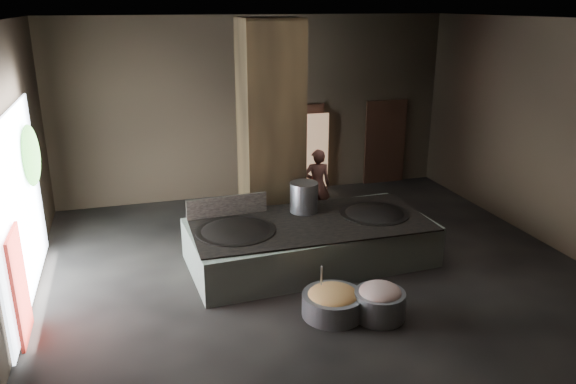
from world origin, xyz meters
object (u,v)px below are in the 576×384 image
object	(u,v)px
wok_right	(374,217)
cook	(317,185)
hearth_platform	(310,242)
stock_pot	(304,197)
veg_basin	(333,304)
meat_basin	(379,305)
wok_left	(236,235)

from	to	relation	value
wok_right	cook	size ratio (longest dim) A/B	0.80
hearth_platform	stock_pot	world-z (taller)	stock_pot
wok_right	veg_basin	bearing A→B (deg)	-128.68
wok_right	meat_basin	world-z (taller)	wok_right
hearth_platform	wok_right	xyz separation A→B (m)	(1.35, 0.05, 0.35)
wok_right	wok_left	bearing A→B (deg)	-177.95
cook	meat_basin	distance (m)	4.40
veg_basin	stock_pot	bearing A→B (deg)	82.79
meat_basin	hearth_platform	bearing A→B (deg)	100.38
wok_right	cook	bearing A→B (deg)	103.38
wok_right	stock_pot	bearing A→B (deg)	158.96
wok_left	cook	size ratio (longest dim) A/B	0.86
meat_basin	wok_left	bearing A→B (deg)	130.23
hearth_platform	stock_pot	bearing A→B (deg)	81.28
veg_basin	meat_basin	distance (m)	0.74
cook	meat_basin	size ratio (longest dim) A/B	2.06
wok_right	meat_basin	xyz separation A→B (m)	(-0.94, -2.30, -0.53)
hearth_platform	meat_basin	size ratio (longest dim) A/B	5.63
hearth_platform	wok_left	size ratio (longest dim) A/B	3.17
wok_left	meat_basin	distance (m)	2.93
hearth_platform	cook	xyz separation A→B (m)	(0.87, 2.09, 0.44)
cook	veg_basin	bearing A→B (deg)	84.09
cook	veg_basin	distance (m)	4.26
cook	meat_basin	xyz separation A→B (m)	(-0.45, -4.34, -0.61)
meat_basin	cook	bearing A→B (deg)	84.03
wok_right	cook	xyz separation A→B (m)	(-0.48, 2.04, 0.08)
stock_pot	veg_basin	bearing A→B (deg)	-97.21
wok_left	veg_basin	xyz separation A→B (m)	(1.18, -1.92, -0.57)
cook	stock_pot	bearing A→B (deg)	71.73
hearth_platform	wok_right	bearing A→B (deg)	-1.41
cook	wok_right	bearing A→B (deg)	113.09
wok_right	stock_pot	size ratio (longest dim) A/B	2.25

